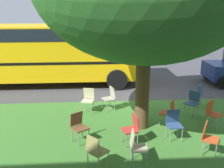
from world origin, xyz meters
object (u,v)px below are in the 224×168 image
object	(u,v)px
chair_2	(96,149)
chair_8	(79,125)
school_bus	(32,49)
chair_6	(174,122)
chair_1	(110,97)
chair_7	(136,145)
chair_0	(197,93)
chair_11	(88,98)
chair_4	(132,127)
chair_5	(193,101)
chair_10	(212,112)
chair_9	(169,111)
chair_3	(208,136)

from	to	relation	value
chair_2	chair_8	distance (m)	1.46
school_bus	chair_6	bearing A→B (deg)	130.85
chair_1	chair_7	xyz separation A→B (m)	(-0.41, 3.63, 0.00)
chair_8	school_bus	distance (m)	6.66
chair_0	chair_8	size ratio (longest dim) A/B	1.00
chair_7	school_bus	distance (m)	8.40
chair_11	school_bus	size ratio (longest dim) A/B	0.08
chair_4	chair_5	distance (m)	3.16
chair_11	chair_5	bearing A→B (deg)	171.89
chair_5	chair_11	world-z (taller)	same
chair_6	chair_11	size ratio (longest dim) A/B	1.00
chair_5	chair_10	size ratio (longest dim) A/B	1.00
chair_7	chair_11	bearing A→B (deg)	-70.71
chair_5	chair_9	distance (m)	1.42
chair_8	school_bus	size ratio (longest dim) A/B	0.08
chair_4	chair_8	distance (m)	1.53
chair_5	school_bus	xyz separation A→B (m)	(6.45, -4.34, 1.24)
chair_1	school_bus	size ratio (longest dim) A/B	0.08
chair_1	chair_8	size ratio (longest dim) A/B	1.00
chair_8	chair_4	bearing A→B (deg)	170.54
chair_6	chair_7	bearing A→B (deg)	43.49
school_bus	chair_3	bearing A→B (deg)	130.27
chair_8	chair_9	size ratio (longest dim) A/B	1.00
chair_4	chair_2	bearing A→B (deg)	47.56
chair_0	chair_7	bearing A→B (deg)	51.65
chair_3	chair_7	xyz separation A→B (m)	(1.96, 0.34, 0.00)
chair_5	chair_8	size ratio (longest dim) A/B	1.00
chair_1	chair_4	xyz separation A→B (m)	(-0.45, 2.64, 0.00)
chair_9	school_bus	bearing A→B (deg)	-44.35
chair_9	chair_11	size ratio (longest dim) A/B	1.00
school_bus	chair_4	bearing A→B (deg)	122.23
chair_4	chair_0	bearing A→B (deg)	-136.68
chair_1	chair_8	xyz separation A→B (m)	(1.06, 2.39, 0.00)
chair_11	chair_9	bearing A→B (deg)	151.70
chair_9	chair_11	world-z (taller)	same
chair_10	chair_2	bearing A→B (deg)	28.73
chair_2	chair_8	world-z (taller)	same
chair_9	chair_4	bearing A→B (deg)	38.91
chair_2	chair_10	xyz separation A→B (m)	(-3.78, -2.07, 0.00)
chair_11	school_bus	world-z (taller)	school_bus
chair_5	chair_11	xyz separation A→B (m)	(3.73, -0.53, 0.00)
chair_1	chair_8	world-z (taller)	same
chair_0	chair_6	xyz separation A→B (m)	(1.68, 2.54, 0.00)
chair_4	chair_7	bearing A→B (deg)	87.77
chair_6	chair_0	bearing A→B (deg)	-123.53
chair_2	chair_6	world-z (taller)	same
chair_4	chair_8	world-z (taller)	same
chair_10	school_bus	distance (m)	8.70
chair_6	chair_11	xyz separation A→B (m)	(2.53, -2.26, 0.00)
chair_6	chair_10	distance (m)	1.63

